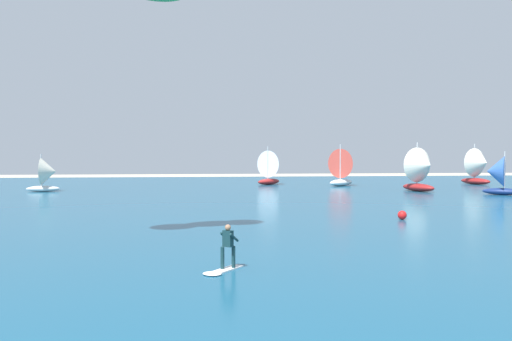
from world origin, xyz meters
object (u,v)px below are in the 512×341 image
(kitesurfer, at_px, (225,254))
(sailboat_far_left, at_px, (497,175))
(sailboat_anchored_offshore, at_px, (344,167))
(sailboat_outermost, at_px, (480,166))
(sailboat_leading, at_px, (272,167))
(sailboat_far_right, at_px, (423,169))
(sailboat_mid_left, at_px, (48,174))
(marker_buoy, at_px, (402,215))

(kitesurfer, distance_m, sailboat_far_left, 43.28)
(sailboat_anchored_offshore, bearing_deg, sailboat_outermost, 0.68)
(kitesurfer, bearing_deg, sailboat_anchored_offshore, 69.30)
(sailboat_leading, bearing_deg, kitesurfer, -99.63)
(sailboat_far_left, bearing_deg, sailboat_far_right, 139.69)
(sailboat_mid_left, relative_size, sailboat_outermost, 0.75)
(sailboat_mid_left, height_order, sailboat_outermost, sailboat_outermost)
(kitesurfer, distance_m, marker_buoy, 17.86)
(sailboat_leading, height_order, sailboat_far_left, sailboat_leading)
(kitesurfer, distance_m, sailboat_far_right, 43.55)
(sailboat_anchored_offshore, xyz_separation_m, sailboat_leading, (-9.34, 3.70, -0.12))
(sailboat_mid_left, xyz_separation_m, sailboat_outermost, (55.81, 7.40, 0.66))
(sailboat_leading, height_order, marker_buoy, sailboat_leading)
(sailboat_leading, xyz_separation_m, sailboat_far_right, (15.18, -15.25, 0.14))
(sailboat_leading, xyz_separation_m, sailboat_far_left, (21.02, -20.21, -0.35))
(sailboat_far_left, bearing_deg, sailboat_outermost, 65.14)
(sailboat_outermost, height_order, sailboat_leading, sailboat_outermost)
(kitesurfer, xyz_separation_m, sailboat_leading, (8.75, 51.58, 1.83))
(sailboat_leading, distance_m, sailboat_far_left, 29.16)
(sailboat_far_left, height_order, marker_buoy, sailboat_far_left)
(sailboat_anchored_offshore, bearing_deg, marker_buoy, -99.81)
(kitesurfer, distance_m, sailboat_outermost, 61.04)
(kitesurfer, distance_m, sailboat_anchored_offshore, 51.22)
(marker_buoy, bearing_deg, sailboat_leading, 94.96)
(sailboat_mid_left, distance_m, sailboat_outermost, 56.30)
(sailboat_outermost, bearing_deg, sailboat_mid_left, -172.45)
(sailboat_leading, bearing_deg, sailboat_anchored_offshore, -21.62)
(sailboat_outermost, bearing_deg, sailboat_far_right, -139.08)
(sailboat_outermost, height_order, marker_buoy, sailboat_outermost)
(sailboat_mid_left, distance_m, sailboat_far_right, 42.45)
(kitesurfer, bearing_deg, sailboat_outermost, 52.05)
(sailboat_outermost, bearing_deg, sailboat_far_left, -114.86)
(sailboat_leading, relative_size, sailboat_far_left, 1.17)
(sailboat_far_left, xyz_separation_m, marker_buoy, (-17.68, -18.23, -1.80))
(sailboat_mid_left, relative_size, sailboat_leading, 0.80)
(sailboat_outermost, distance_m, sailboat_anchored_offshore, 19.43)
(marker_buoy, bearing_deg, sailboat_outermost, 53.96)
(sailboat_outermost, relative_size, sailboat_leading, 1.07)
(sailboat_mid_left, xyz_separation_m, sailboat_leading, (27.04, 10.87, 0.49))
(sailboat_mid_left, distance_m, sailboat_anchored_offshore, 37.09)
(sailboat_leading, bearing_deg, sailboat_outermost, -6.88)
(sailboat_leading, bearing_deg, sailboat_far_left, -43.87)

